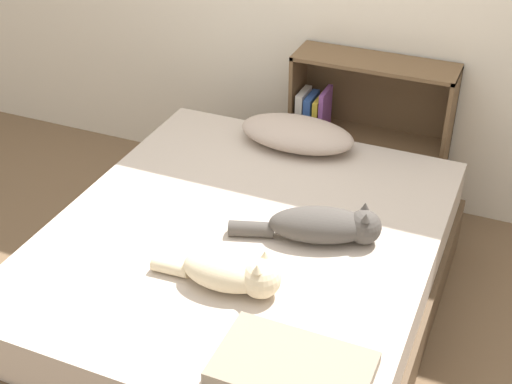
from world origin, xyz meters
name	(u,v)px	position (x,y,z in m)	size (l,w,h in m)	color
ground_plane	(244,321)	(0.00, 0.00, 0.00)	(8.00, 8.00, 0.00)	brown
bed	(243,278)	(0.00, 0.00, 0.25)	(1.58, 1.86, 0.51)	brown
pillow	(297,134)	(-0.04, 0.74, 0.58)	(0.57, 0.31, 0.14)	#B29E8E
cat_light	(233,273)	(0.11, -0.35, 0.58)	(0.51, 0.19, 0.17)	beige
cat_dark	(325,226)	(0.33, 0.07, 0.58)	(0.60, 0.30, 0.16)	#47423D
bookshelf	(365,131)	(0.20, 1.16, 0.44)	(0.82, 0.26, 0.86)	brown
blanket_fold	(293,368)	(0.46, -0.66, 0.54)	(0.50, 0.31, 0.05)	gray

